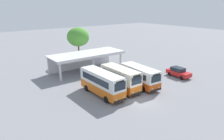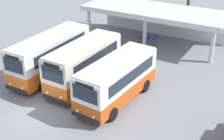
% 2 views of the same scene
% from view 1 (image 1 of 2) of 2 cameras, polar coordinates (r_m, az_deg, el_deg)
% --- Properties ---
extents(ground_plane, '(180.00, 180.00, 0.00)m').
position_cam_1_polar(ground_plane, '(27.54, 7.91, -8.49)').
color(ground_plane, gray).
extents(city_bus_nearest_orange, '(2.33, 7.89, 3.29)m').
position_cam_1_polar(city_bus_nearest_orange, '(28.57, -2.78, -3.39)').
color(city_bus_nearest_orange, black).
rests_on(city_bus_nearest_orange, ground).
extents(city_bus_second_in_row, '(2.40, 7.15, 3.26)m').
position_cam_1_polar(city_bus_second_in_row, '(30.37, 2.23, -2.14)').
color(city_bus_second_in_row, black).
rests_on(city_bus_second_in_row, ground).
extents(city_bus_middle_cream, '(2.73, 7.22, 3.04)m').
position_cam_1_polar(city_bus_middle_cream, '(31.93, 7.53, -1.50)').
color(city_bus_middle_cream, black).
rests_on(city_bus_middle_cream, ground).
extents(parked_car_flank, '(2.03, 4.30, 1.62)m').
position_cam_1_polar(parked_car_flank, '(37.91, 17.67, -0.52)').
color(parked_car_flank, black).
rests_on(parked_car_flank, ground).
extents(terminal_canopy, '(13.99, 5.40, 3.40)m').
position_cam_1_polar(terminal_canopy, '(39.77, -7.31, 3.69)').
color(terminal_canopy, silver).
rests_on(terminal_canopy, ground).
extents(waiting_chair_end_by_column, '(0.45, 0.45, 0.86)m').
position_cam_1_polar(waiting_chair_end_by_column, '(38.92, -7.54, 0.15)').
color(waiting_chair_end_by_column, slate).
rests_on(waiting_chair_end_by_column, ground).
extents(waiting_chair_second_from_end, '(0.45, 0.45, 0.86)m').
position_cam_1_polar(waiting_chair_second_from_end, '(39.19, -6.64, 0.31)').
color(waiting_chair_second_from_end, slate).
rests_on(waiting_chair_second_from_end, ground).
extents(waiting_chair_middle_seat, '(0.45, 0.45, 0.86)m').
position_cam_1_polar(waiting_chair_middle_seat, '(39.58, -5.86, 0.51)').
color(waiting_chair_middle_seat, slate).
rests_on(waiting_chair_middle_seat, ground).
extents(roadside_tree_behind_canopy, '(4.62, 4.62, 7.54)m').
position_cam_1_polar(roadside_tree_behind_canopy, '(44.51, -9.23, 8.90)').
color(roadside_tree_behind_canopy, brown).
rests_on(roadside_tree_behind_canopy, ground).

